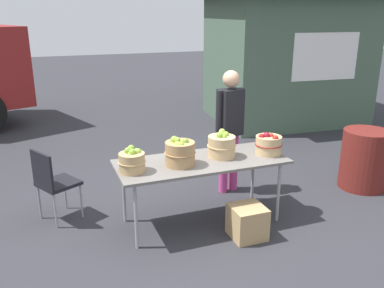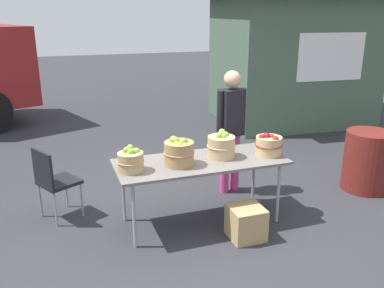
# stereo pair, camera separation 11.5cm
# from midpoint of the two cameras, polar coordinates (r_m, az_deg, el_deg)

# --- Properties ---
(ground_plane) EXTENTS (40.00, 40.00, 0.00)m
(ground_plane) POSITION_cam_midpoint_polar(r_m,az_deg,el_deg) (4.83, 0.59, -10.69)
(ground_plane) COLOR #2D2D33
(market_table) EXTENTS (1.90, 0.76, 0.75)m
(market_table) POSITION_cam_midpoint_polar(r_m,az_deg,el_deg) (4.53, 0.62, -2.84)
(market_table) COLOR slate
(market_table) RESTS_ON ground
(apple_basket_green_0) EXTENTS (0.29, 0.29, 0.26)m
(apple_basket_green_0) POSITION_cam_midpoint_polar(r_m,az_deg,el_deg) (4.22, -9.17, -2.34)
(apple_basket_green_0) COLOR tan
(apple_basket_green_0) RESTS_ON market_table
(apple_basket_green_1) EXTENTS (0.34, 0.34, 0.32)m
(apple_basket_green_1) POSITION_cam_midpoint_polar(r_m,az_deg,el_deg) (4.34, -2.46, -1.25)
(apple_basket_green_1) COLOR #A87F51
(apple_basket_green_1) RESTS_ON market_table
(apple_basket_green_2) EXTENTS (0.33, 0.33, 0.30)m
(apple_basket_green_2) POSITION_cam_midpoint_polar(r_m,az_deg,el_deg) (4.60, 3.47, -0.19)
(apple_basket_green_2) COLOR tan
(apple_basket_green_2) RESTS_ON market_table
(apple_basket_red_0) EXTENTS (0.32, 0.32, 0.26)m
(apple_basket_red_0) POSITION_cam_midpoint_polar(r_m,az_deg,el_deg) (4.76, 9.99, -0.05)
(apple_basket_red_0) COLOR tan
(apple_basket_red_0) RESTS_ON market_table
(vendor_adult) EXTENTS (0.42, 0.27, 1.63)m
(vendor_adult) POSITION_cam_midpoint_polar(r_m,az_deg,el_deg) (5.29, 4.70, 3.05)
(vendor_adult) COLOR #CC3F8C
(vendor_adult) RESTS_ON ground
(food_kiosk) EXTENTS (3.72, 3.17, 2.74)m
(food_kiosk) POSITION_cam_midpoint_polar(r_m,az_deg,el_deg) (9.30, 12.64, 11.84)
(food_kiosk) COLOR #47604C
(food_kiosk) RESTS_ON ground
(folding_chair) EXTENTS (0.54, 0.54, 0.86)m
(folding_chair) POSITION_cam_midpoint_polar(r_m,az_deg,el_deg) (4.91, -19.61, -4.74)
(folding_chair) COLOR black
(folding_chair) RESTS_ON ground
(trash_barrel) EXTENTS (0.62, 0.62, 0.81)m
(trash_barrel) POSITION_cam_midpoint_polar(r_m,az_deg,el_deg) (6.00, 22.48, -2.00)
(trash_barrel) COLOR maroon
(trash_barrel) RESTS_ON ground
(produce_crate) EXTENTS (0.35, 0.35, 0.35)m
(produce_crate) POSITION_cam_midpoint_polar(r_m,az_deg,el_deg) (4.47, 7.01, -10.77)
(produce_crate) COLOR tan
(produce_crate) RESTS_ON ground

